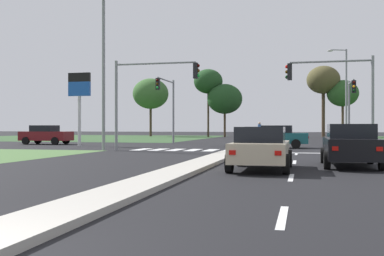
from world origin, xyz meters
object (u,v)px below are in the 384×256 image
object	(u,v)px
car_silver_third	(252,132)
car_beige_sixth	(261,148)
car_maroon_fourth	(46,135)
treeline_near	(151,94)
traffic_signal_far_right	(351,100)
street_lamp_second	(103,66)
traffic_signal_near_left	(146,87)
treeline_second	(208,82)
street_lamp_third	(345,90)
car_black_near	(350,145)
traffic_signal_near_right	(339,86)
treeline_third	(225,99)
treeline_fifth	(343,94)
pedestrian_at_median	(259,129)
car_teal_fifth	(275,136)
treeline_fourth	(323,80)
fuel_price_totem	(79,93)
traffic_signal_far_left	(168,98)

from	to	relation	value
car_silver_third	car_beige_sixth	distance (m)	43.76
car_maroon_fourth	treeline_near	size ratio (longest dim) A/B	0.47
traffic_signal_far_right	street_lamp_second	bearing A→B (deg)	-142.38
car_maroon_fourth	traffic_signal_near_left	world-z (taller)	traffic_signal_near_left
car_beige_sixth	treeline_second	distance (m)	52.19
street_lamp_third	car_black_near	bearing A→B (deg)	-94.56
traffic_signal_near_right	treeline_third	bearing A→B (deg)	108.44
car_silver_third	car_maroon_fourth	distance (m)	28.62
traffic_signal_near_left	treeline_fifth	bearing A→B (deg)	70.28
pedestrian_at_median	treeline_third	distance (m)	22.45
car_silver_third	treeline_fifth	xyz separation A→B (m)	(11.89, 9.66, 5.49)
car_black_near	car_teal_fifth	distance (m)	15.24
car_maroon_fourth	traffic_signal_near_right	distance (m)	24.63
street_lamp_second	treeline_fifth	world-z (taller)	street_lamp_second
car_silver_third	treeline_third	xyz separation A→B (m)	(-4.69, 6.48, 4.75)
car_silver_third	treeline_fourth	size ratio (longest dim) A/B	0.45
fuel_price_totem	treeline_fourth	world-z (taller)	treeline_fourth
traffic_signal_far_left	treeline_fourth	bearing A→B (deg)	64.75
car_beige_sixth	car_black_near	bearing A→B (deg)	34.45
traffic_signal_near_left	traffic_signal_near_right	xyz separation A→B (m)	(11.41, 0.00, -0.18)
car_black_near	car_teal_fifth	bearing A→B (deg)	103.62
car_beige_sixth	treeline_third	size ratio (longest dim) A/B	0.55
car_beige_sixth	traffic_signal_far_right	bearing A→B (deg)	77.30
treeline_near	treeline_fifth	size ratio (longest dim) A/B	1.10
traffic_signal_near_right	street_lamp_third	xyz separation A→B (m)	(2.34, 23.56, 1.59)
street_lamp_second	street_lamp_third	world-z (taller)	street_lamp_third
car_black_near	traffic_signal_far_right	bearing A→B (deg)	84.38
traffic_signal_near_left	treeline_third	bearing A→B (deg)	92.26
treeline_second	street_lamp_second	bearing A→B (deg)	-88.04
car_beige_sixth	treeline_fifth	bearing A→B (deg)	82.47
street_lamp_second	car_maroon_fourth	bearing A→B (deg)	137.23
car_black_near	traffic_signal_near_right	distance (m)	9.50
traffic_signal_near_left	treeline_near	xyz separation A→B (m)	(-13.59, 41.03, 2.69)
car_black_near	traffic_signal_near_right	size ratio (longest dim) A/B	0.83
car_maroon_fourth	traffic_signal_near_right	world-z (taller)	traffic_signal_near_right
car_beige_sixth	treeline_second	world-z (taller)	treeline_second
car_silver_third	car_teal_fifth	bearing A→B (deg)	99.41
car_teal_fifth	street_lamp_third	world-z (taller)	street_lamp_third
street_lamp_second	pedestrian_at_median	bearing A→B (deg)	66.37
street_lamp_second	treeline_fourth	distance (m)	45.08
car_beige_sixth	street_lamp_second	bearing A→B (deg)	135.08
car_maroon_fourth	traffic_signal_near_left	distance (m)	14.48
car_maroon_fourth	car_teal_fifth	size ratio (longest dim) A/B	0.93
traffic_signal_far_right	treeline_third	world-z (taller)	treeline_third
street_lamp_third	car_maroon_fourth	bearing A→B (deg)	-148.41
treeline_second	treeline_fifth	xyz separation A→B (m)	(19.08, 2.90, -1.86)
treeline_second	car_maroon_fourth	bearing A→B (deg)	-103.87
traffic_signal_far_left	treeline_fifth	size ratio (longest dim) A/B	0.70
street_lamp_third	treeline_fifth	size ratio (longest dim) A/B	1.18
car_silver_third	fuel_price_totem	xyz separation A→B (m)	(-10.60, -26.73, 3.38)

